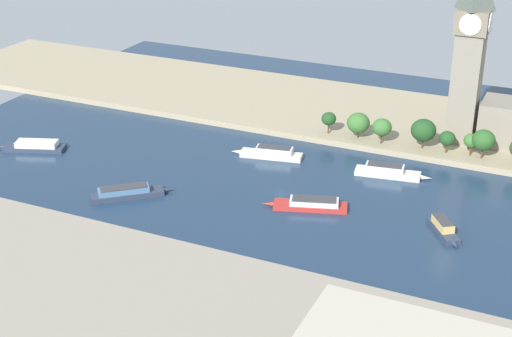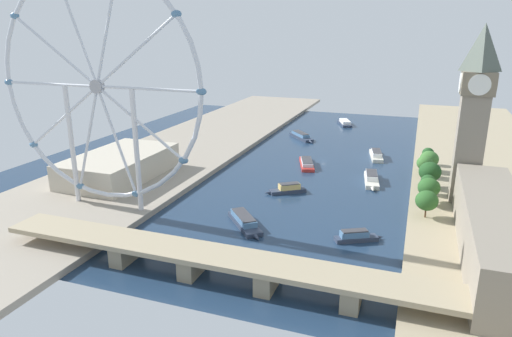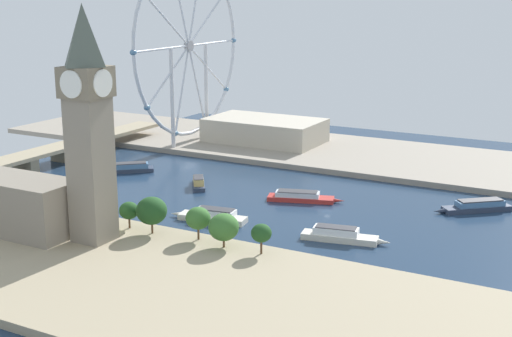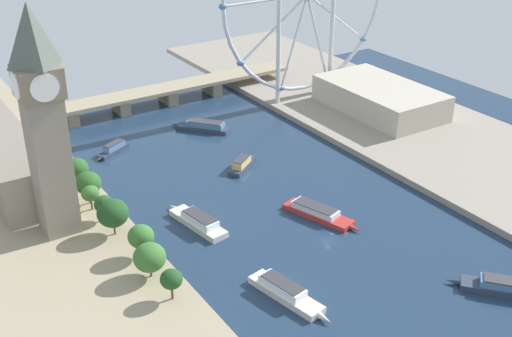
{
  "view_description": "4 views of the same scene",
  "coord_description": "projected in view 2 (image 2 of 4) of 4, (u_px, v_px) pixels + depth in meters",
  "views": [
    {
      "loc": [
        275.99,
        115.52,
        147.28
      ],
      "look_at": [
        20.47,
        -2.43,
        19.56
      ],
      "focal_mm": 54.21,
      "sensor_mm": 36.0,
      "label": 1
    },
    {
      "loc": [
        -58.75,
        302.93,
        87.77
      ],
      "look_at": [
        22.84,
        75.92,
        13.62
      ],
      "focal_mm": 32.11,
      "sensor_mm": 36.0,
      "label": 2
    },
    {
      "loc": [
        -277.12,
        -114.68,
        94.48
      ],
      "look_at": [
        7.97,
        40.06,
        12.65
      ],
      "focal_mm": 49.75,
      "sensor_mm": 36.0,
      "label": 3
    },
    {
      "loc": [
        -137.34,
        -161.66,
        136.57
      ],
      "look_at": [
        1.93,
        53.51,
        8.19
      ],
      "focal_mm": 45.82,
      "sensor_mm": 36.0,
      "label": 4
    }
  ],
  "objects": [
    {
      "name": "tour_boat_7",
      "position": [
        307.0,
        163.0,
        304.21
      ],
      "size": [
        17.0,
        35.38,
        4.66
      ],
      "rotation": [
        0.0,
        0.0,
        5.03
      ],
      "color": "#B22D28",
      "rests_on": "ground_plane"
    },
    {
      "name": "tour_boat_6",
      "position": [
        372.0,
        179.0,
        271.65
      ],
      "size": [
        11.94,
        34.54,
        5.63
      ],
      "rotation": [
        0.0,
        0.0,
        1.72
      ],
      "color": "beige",
      "rests_on": "ground_plane"
    },
    {
      "name": "tour_boat_2",
      "position": [
        301.0,
        136.0,
        378.84
      ],
      "size": [
        26.93,
        30.34,
        5.17
      ],
      "rotation": [
        0.0,
        0.0,
        2.28
      ],
      "color": "#2D384C",
      "rests_on": "ground_plane"
    },
    {
      "name": "parliament_block",
      "position": [
        493.0,
        231.0,
        174.59
      ],
      "size": [
        22.0,
        108.99,
        21.37
      ],
      "primitive_type": "cube",
      "color": "gray",
      "rests_on": "riverbank_left"
    },
    {
      "name": "tour_boat_3",
      "position": [
        376.0,
        154.0,
        323.26
      ],
      "size": [
        12.61,
        34.86,
        5.62
      ],
      "rotation": [
        0.0,
        0.0,
        4.9
      ],
      "color": "beige",
      "rests_on": "ground_plane"
    },
    {
      "name": "tour_boat_4",
      "position": [
        356.0,
        236.0,
        196.57
      ],
      "size": [
        20.71,
        13.34,
        5.11
      ],
      "rotation": [
        0.0,
        0.0,
        3.64
      ],
      "color": "#2D384C",
      "rests_on": "ground_plane"
    },
    {
      "name": "tour_boat_5",
      "position": [
        245.0,
        221.0,
        211.9
      ],
      "size": [
        25.02,
        28.2,
        5.08
      ],
      "rotation": [
        0.0,
        0.0,
        2.28
      ],
      "color": "#2D384C",
      "rests_on": "ground_plane"
    },
    {
      "name": "ground_plane",
      "position": [
        324.0,
        160.0,
        317.28
      ],
      "size": [
        377.28,
        377.28,
        0.0
      ],
      "primitive_type": "plane",
      "color": "#1E334C"
    },
    {
      "name": "clock_tower",
      "position": [
        474.0,
        113.0,
        222.63
      ],
      "size": [
        16.02,
        16.02,
        87.18
      ],
      "color": "gray",
      "rests_on": "riverbank_left"
    },
    {
      "name": "ferris_wheel",
      "position": [
        97.0,
        88.0,
        212.04
      ],
      "size": [
        111.84,
        3.2,
        113.52
      ],
      "color": "silver",
      "rests_on": "riverbank_right"
    },
    {
      "name": "tour_boat_0",
      "position": [
        288.0,
        189.0,
        254.46
      ],
      "size": [
        21.62,
        16.73,
        5.39
      ],
      "rotation": [
        0.0,
        0.0,
        0.61
      ],
      "color": "#2D384C",
      "rests_on": "ground_plane"
    },
    {
      "name": "tour_boat_1",
      "position": [
        345.0,
        123.0,
        433.65
      ],
      "size": [
        18.49,
        34.27,
        4.69
      ],
      "rotation": [
        0.0,
        0.0,
        5.07
      ],
      "color": "#2D384C",
      "rests_on": "ground_plane"
    },
    {
      "name": "tree_row_embankment",
      "position": [
        429.0,
        174.0,
        249.97
      ],
      "size": [
        13.37,
        101.44,
        14.54
      ],
      "color": "#513823",
      "rests_on": "riverbank_left"
    },
    {
      "name": "riverside_hall",
      "position": [
        120.0,
        165.0,
        270.43
      ],
      "size": [
        40.53,
        70.05,
        14.28
      ],
      "primitive_type": "cube",
      "color": "#BCB29E",
      "rests_on": "riverbank_right"
    },
    {
      "name": "riverbank_left",
      "position": [
        489.0,
        174.0,
        283.33
      ],
      "size": [
        90.0,
        520.0,
        3.0
      ],
      "primitive_type": "cube",
      "color": "tan",
      "rests_on": "ground_plane"
    },
    {
      "name": "river_bridge",
      "position": [
        229.0,
        262.0,
        164.31
      ],
      "size": [
        189.28,
        16.63,
        9.72
      ],
      "color": "tan",
      "rests_on": "ground_plane"
    },
    {
      "name": "riverbank_right",
      "position": [
        190.0,
        146.0,
        350.34
      ],
      "size": [
        90.0,
        520.0,
        3.0
      ],
      "primitive_type": "cube",
      "color": "gray",
      "rests_on": "ground_plane"
    }
  ]
}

